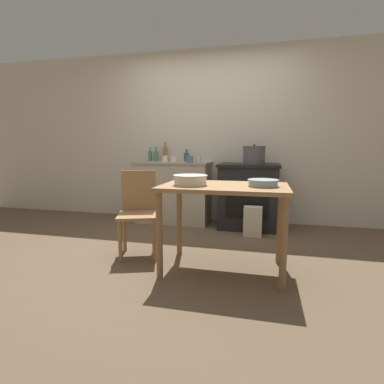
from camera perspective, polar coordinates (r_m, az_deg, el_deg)
name	(u,v)px	position (r m, az deg, el deg)	size (l,w,h in m)	color
ground_plane	(182,253)	(3.27, -2.01, -11.47)	(14.00, 14.00, 0.00)	brown
wall_back	(209,137)	(4.62, 3.31, 10.48)	(8.00, 0.07, 2.55)	beige
counter_cabinet	(173,192)	(4.49, -3.55, 0.01)	(1.10, 0.56, 0.90)	#B2A893
stove	(248,196)	(4.25, 10.68, -0.67)	(0.82, 0.66, 0.89)	black
work_table	(224,198)	(2.68, 6.13, -1.18)	(1.11, 0.71, 0.79)	#997047
chair	(139,210)	(3.17, -10.14, -3.40)	(0.51, 0.51, 0.87)	#997047
flour_sack	(253,221)	(3.87, 11.50, -5.53)	(0.23, 0.16, 0.38)	beige
stock_pot	(254,155)	(4.11, 11.74, 6.91)	(0.30, 0.30, 0.26)	#4C4C51
mixing_bowl_large	(263,182)	(2.61, 13.40, 1.78)	(0.26, 0.26, 0.06)	#93A8B2
mixing_bowl_small	(190,180)	(2.63, -0.33, 2.39)	(0.30, 0.30, 0.09)	silver
bottle_far_left	(187,157)	(4.48, -1.03, 6.72)	(0.08, 0.08, 0.18)	#3D5675
bottle_left	(156,156)	(4.63, -6.86, 6.84)	(0.07, 0.07, 0.21)	#517F5B
bottle_mid_left	(150,156)	(4.73, -7.94, 6.87)	(0.06, 0.06, 0.21)	#517F5B
bottle_center_left	(165,154)	(4.63, -5.14, 7.26)	(0.07, 0.07, 0.29)	olive
cup_center	(190,159)	(4.19, -0.41, 6.29)	(0.09, 0.09, 0.10)	#4C6B99
cup_center_right	(199,159)	(4.21, 1.25, 6.30)	(0.07, 0.07, 0.10)	beige
cup_mid_right	(165,159)	(4.30, -5.18, 6.29)	(0.08, 0.08, 0.09)	silver
cup_right	(173,159)	(4.29, -3.55, 6.26)	(0.08, 0.08, 0.09)	silver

